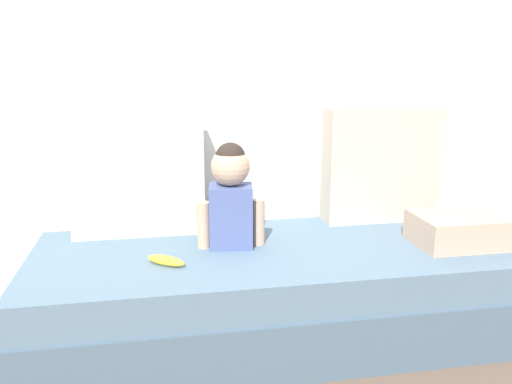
{
  "coord_description": "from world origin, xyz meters",
  "views": [
    {
      "loc": [
        -0.48,
        -2.07,
        1.18
      ],
      "look_at": [
        -0.1,
        0.0,
        0.65
      ],
      "focal_mm": 36.65,
      "sensor_mm": 36.0,
      "label": 1
    }
  ],
  "objects": [
    {
      "name": "toddler",
      "position": [
        -0.2,
        0.06,
        0.63
      ],
      "size": [
        0.29,
        0.17,
        0.45
      ],
      "color": "#4C5B93",
      "rests_on": "couch"
    },
    {
      "name": "back_wall",
      "position": [
        0.0,
        0.54,
        1.25
      ],
      "size": [
        5.34,
        0.1,
        2.5
      ],
      "primitive_type": "cube",
      "color": "white",
      "rests_on": "ground"
    },
    {
      "name": "ground_plane",
      "position": [
        0.0,
        0.0,
        0.0
      ],
      "size": [
        12.0,
        12.0,
        0.0
      ],
      "primitive_type": "plane",
      "color": "brown"
    },
    {
      "name": "couch",
      "position": [
        0.0,
        0.0,
        0.2
      ],
      "size": [
        2.14,
        0.82,
        0.4
      ],
      "color": "#495F70",
      "rests_on": "ground"
    },
    {
      "name": "throw_pillow_left",
      "position": [
        -0.59,
        0.31,
        0.68
      ],
      "size": [
        0.6,
        0.16,
        0.56
      ],
      "primitive_type": "cube",
      "color": "beige",
      "rests_on": "couch"
    },
    {
      "name": "folded_blanket",
      "position": [
        0.79,
        -0.1,
        0.46
      ],
      "size": [
        0.4,
        0.28,
        0.13
      ],
      "primitive_type": "cube",
      "color": "tan",
      "rests_on": "couch"
    },
    {
      "name": "banana",
      "position": [
        -0.48,
        -0.12,
        0.42
      ],
      "size": [
        0.16,
        0.14,
        0.04
      ],
      "primitive_type": "ellipsoid",
      "rotation": [
        0.0,
        0.0,
        -0.63
      ],
      "color": "yellow",
      "rests_on": "couch"
    },
    {
      "name": "throw_pillow_right",
      "position": [
        0.59,
        0.31,
        0.68
      ],
      "size": [
        0.57,
        0.16,
        0.56
      ],
      "primitive_type": "cube",
      "color": "#C1B29E",
      "rests_on": "couch"
    }
  ]
}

